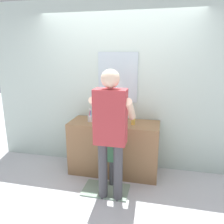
# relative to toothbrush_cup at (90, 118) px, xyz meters

# --- Properties ---
(ground_plane) EXTENTS (14.00, 14.00, 0.00)m
(ground_plane) POSITION_rel_toothbrush_cup_xyz_m (0.38, -0.26, -0.90)
(ground_plane) COLOR silver
(back_wall) EXTENTS (4.40, 0.10, 2.70)m
(back_wall) POSITION_rel_toothbrush_cup_xyz_m (0.38, 0.36, 0.46)
(back_wall) COLOR silver
(back_wall) RESTS_ON ground
(vanity_cabinet) EXTENTS (1.39, 0.54, 0.84)m
(vanity_cabinet) POSITION_rel_toothbrush_cup_xyz_m (0.38, 0.04, -0.48)
(vanity_cabinet) COLOR olive
(vanity_cabinet) RESTS_ON ground
(sink_basin) EXTENTS (0.32, 0.32, 0.11)m
(sink_basin) POSITION_rel_toothbrush_cup_xyz_m (0.38, 0.02, 0.00)
(sink_basin) COLOR silver
(sink_basin) RESTS_ON vanity_cabinet
(faucet) EXTENTS (0.18, 0.14, 0.18)m
(faucet) POSITION_rel_toothbrush_cup_xyz_m (0.38, 0.22, 0.03)
(faucet) COLOR #B7BABF
(faucet) RESTS_ON vanity_cabinet
(toothbrush_cup) EXTENTS (0.07, 0.07, 0.21)m
(toothbrush_cup) POSITION_rel_toothbrush_cup_xyz_m (0.00, 0.00, 0.00)
(toothbrush_cup) COLOR silver
(toothbrush_cup) RESTS_ON vanity_cabinet
(soap_bottle) EXTENTS (0.06, 0.06, 0.16)m
(soap_bottle) POSITION_rel_toothbrush_cup_xyz_m (0.68, 0.00, 0.01)
(soap_bottle) COLOR gold
(soap_bottle) RESTS_ON vanity_cabinet
(bath_mat) EXTENTS (0.64, 0.40, 0.02)m
(bath_mat) POSITION_rel_toothbrush_cup_xyz_m (0.38, -0.51, -0.89)
(bath_mat) COLOR gray
(bath_mat) RESTS_ON ground
(child_toddler) EXTENTS (0.27, 0.27, 0.88)m
(child_toddler) POSITION_rel_toothbrush_cup_xyz_m (0.38, -0.36, -0.37)
(child_toddler) COLOR #47474C
(child_toddler) RESTS_ON ground
(adult_parent) EXTENTS (0.53, 0.56, 1.71)m
(adult_parent) POSITION_rel_toothbrush_cup_xyz_m (0.48, -0.63, 0.13)
(adult_parent) COLOR #47474C
(adult_parent) RESTS_ON ground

